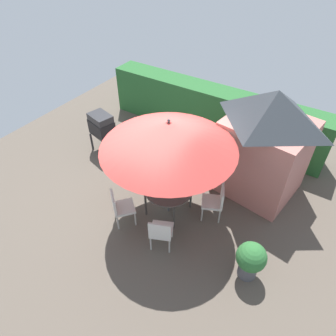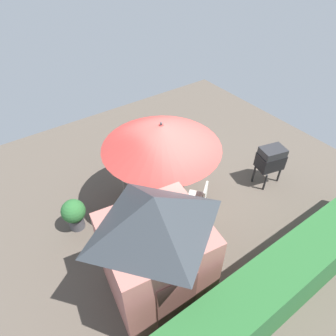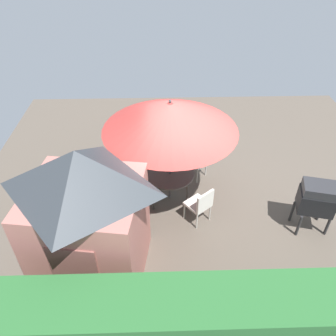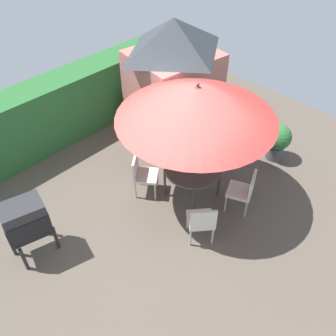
{
  "view_description": "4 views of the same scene",
  "coord_description": "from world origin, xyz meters",
  "px_view_note": "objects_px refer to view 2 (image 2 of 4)",
  "views": [
    {
      "loc": [
        3.31,
        -4.21,
        5.59
      ],
      "look_at": [
        0.57,
        0.06,
        1.22
      ],
      "focal_mm": 32.24,
      "sensor_mm": 36.0,
      "label": 1
    },
    {
      "loc": [
        3.81,
        4.59,
        6.09
      ],
      "look_at": [
        0.42,
        -0.17,
        1.07
      ],
      "focal_mm": 31.96,
      "sensor_mm": 36.0,
      "label": 2
    },
    {
      "loc": [
        0.89,
        5.84,
        5.5
      ],
      "look_at": [
        0.72,
        0.07,
        1.02
      ],
      "focal_mm": 35.58,
      "sensor_mm": 36.0,
      "label": 3
    },
    {
      "loc": [
        -3.44,
        -3.43,
        5.5
      ],
      "look_at": [
        0.09,
        0.02,
        1.05
      ],
      "focal_mm": 39.16,
      "sensor_mm": 36.0,
      "label": 4
    }
  ],
  "objects_px": {
    "chair_far_side": "(200,197)",
    "chair_toward_house": "(130,175)",
    "potted_plant_by_shed": "(74,213)",
    "patio_umbrella": "(161,136)",
    "bbq_grill": "(271,159)",
    "chair_toward_hedge": "(166,162)",
    "patio_table": "(162,185)",
    "chair_near_shed": "(139,217)",
    "garden_shed": "(156,248)"
  },
  "relations": [
    {
      "from": "potted_plant_by_shed",
      "to": "patio_umbrella",
      "type": "bearing_deg",
      "value": 165.73
    },
    {
      "from": "chair_far_side",
      "to": "potted_plant_by_shed",
      "type": "relative_size",
      "value": 1.02
    },
    {
      "from": "bbq_grill",
      "to": "chair_toward_house",
      "type": "relative_size",
      "value": 1.33
    },
    {
      "from": "garden_shed",
      "to": "patio_table",
      "type": "relative_size",
      "value": 2.49
    },
    {
      "from": "chair_far_side",
      "to": "garden_shed",
      "type": "bearing_deg",
      "value": 28.87
    },
    {
      "from": "potted_plant_by_shed",
      "to": "chair_far_side",
      "type": "bearing_deg",
      "value": 154.63
    },
    {
      "from": "patio_umbrella",
      "to": "chair_toward_house",
      "type": "relative_size",
      "value": 3.14
    },
    {
      "from": "patio_umbrella",
      "to": "chair_far_side",
      "type": "bearing_deg",
      "value": 128.73
    },
    {
      "from": "chair_near_shed",
      "to": "potted_plant_by_shed",
      "type": "bearing_deg",
      "value": -39.72
    },
    {
      "from": "chair_near_shed",
      "to": "chair_toward_house",
      "type": "xyz_separation_m",
      "value": [
        -0.58,
        -1.41,
        0.0
      ]
    },
    {
      "from": "patio_umbrella",
      "to": "patio_table",
      "type": "bearing_deg",
      "value": 172.87
    },
    {
      "from": "bbq_grill",
      "to": "chair_toward_hedge",
      "type": "xyz_separation_m",
      "value": [
        2.23,
        -1.91,
        -0.33
      ]
    },
    {
      "from": "patio_table",
      "to": "bbq_grill",
      "type": "bearing_deg",
      "value": 160.64
    },
    {
      "from": "patio_table",
      "to": "patio_umbrella",
      "type": "height_order",
      "value": "patio_umbrella"
    },
    {
      "from": "patio_umbrella",
      "to": "chair_far_side",
      "type": "height_order",
      "value": "patio_umbrella"
    },
    {
      "from": "garden_shed",
      "to": "chair_toward_hedge",
      "type": "height_order",
      "value": "garden_shed"
    },
    {
      "from": "bbq_grill",
      "to": "patio_umbrella",
      "type": "bearing_deg",
      "value": -19.36
    },
    {
      "from": "garden_shed",
      "to": "bbq_grill",
      "type": "relative_size",
      "value": 2.3
    },
    {
      "from": "chair_toward_house",
      "to": "potted_plant_by_shed",
      "type": "xyz_separation_m",
      "value": [
        1.81,
        0.39,
        -0.01
      ]
    },
    {
      "from": "chair_near_shed",
      "to": "chair_far_side",
      "type": "height_order",
      "value": "same"
    },
    {
      "from": "potted_plant_by_shed",
      "to": "chair_toward_hedge",
      "type": "bearing_deg",
      "value": -174.12
    },
    {
      "from": "bbq_grill",
      "to": "patio_table",
      "type": "bearing_deg",
      "value": -19.36
    },
    {
      "from": "patio_umbrella",
      "to": "bbq_grill",
      "type": "bearing_deg",
      "value": 160.64
    },
    {
      "from": "garden_shed",
      "to": "patio_table",
      "type": "height_order",
      "value": "garden_shed"
    },
    {
      "from": "chair_far_side",
      "to": "potted_plant_by_shed",
      "type": "height_order",
      "value": "chair_far_side"
    },
    {
      "from": "patio_table",
      "to": "chair_far_side",
      "type": "xyz_separation_m",
      "value": [
        -0.63,
        0.79,
        -0.15
      ]
    },
    {
      "from": "chair_far_side",
      "to": "potted_plant_by_shed",
      "type": "bearing_deg",
      "value": -25.37
    },
    {
      "from": "patio_table",
      "to": "patio_umbrella",
      "type": "relative_size",
      "value": 0.39
    },
    {
      "from": "patio_umbrella",
      "to": "bbq_grill",
      "type": "xyz_separation_m",
      "value": [
        -2.97,
        1.04,
        -1.37
      ]
    },
    {
      "from": "chair_near_shed",
      "to": "chair_far_side",
      "type": "distance_m",
      "value": 1.66
    },
    {
      "from": "bbq_grill",
      "to": "chair_toward_hedge",
      "type": "bearing_deg",
      "value": -40.63
    },
    {
      "from": "bbq_grill",
      "to": "chair_near_shed",
      "type": "xyz_separation_m",
      "value": [
        3.97,
        -0.59,
        -0.33
      ]
    },
    {
      "from": "chair_far_side",
      "to": "chair_toward_house",
      "type": "xyz_separation_m",
      "value": [
        1.05,
        -1.74,
        0.0
      ]
    },
    {
      "from": "patio_table",
      "to": "chair_toward_house",
      "type": "bearing_deg",
      "value": -66.29
    },
    {
      "from": "chair_toward_hedge",
      "to": "chair_toward_house",
      "type": "relative_size",
      "value": 1.0
    },
    {
      "from": "chair_near_shed",
      "to": "chair_toward_house",
      "type": "relative_size",
      "value": 1.0
    },
    {
      "from": "garden_shed",
      "to": "chair_far_side",
      "type": "distance_m",
      "value": 2.55
    },
    {
      "from": "bbq_grill",
      "to": "chair_toward_hedge",
      "type": "height_order",
      "value": "bbq_grill"
    },
    {
      "from": "chair_near_shed",
      "to": "chair_far_side",
      "type": "xyz_separation_m",
      "value": [
        -1.63,
        0.33,
        0.0
      ]
    },
    {
      "from": "chair_near_shed",
      "to": "chair_toward_hedge",
      "type": "height_order",
      "value": "same"
    },
    {
      "from": "chair_toward_hedge",
      "to": "garden_shed",
      "type": "bearing_deg",
      "value": 51.98
    },
    {
      "from": "chair_far_side",
      "to": "patio_table",
      "type": "bearing_deg",
      "value": -51.27
    },
    {
      "from": "garden_shed",
      "to": "potted_plant_by_shed",
      "type": "height_order",
      "value": "garden_shed"
    },
    {
      "from": "patio_table",
      "to": "bbq_grill",
      "type": "distance_m",
      "value": 3.15
    },
    {
      "from": "patio_table",
      "to": "chair_toward_hedge",
      "type": "bearing_deg",
      "value": -130.27
    },
    {
      "from": "patio_umbrella",
      "to": "chair_toward_hedge",
      "type": "xyz_separation_m",
      "value": [
        -0.74,
        -0.87,
        -1.7
      ]
    },
    {
      "from": "chair_toward_hedge",
      "to": "patio_umbrella",
      "type": "bearing_deg",
      "value": 49.73
    },
    {
      "from": "patio_umbrella",
      "to": "chair_near_shed",
      "type": "bearing_deg",
      "value": 24.52
    },
    {
      "from": "chair_far_side",
      "to": "chair_toward_house",
      "type": "height_order",
      "value": "same"
    },
    {
      "from": "patio_umbrella",
      "to": "chair_near_shed",
      "type": "height_order",
      "value": "patio_umbrella"
    }
  ]
}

